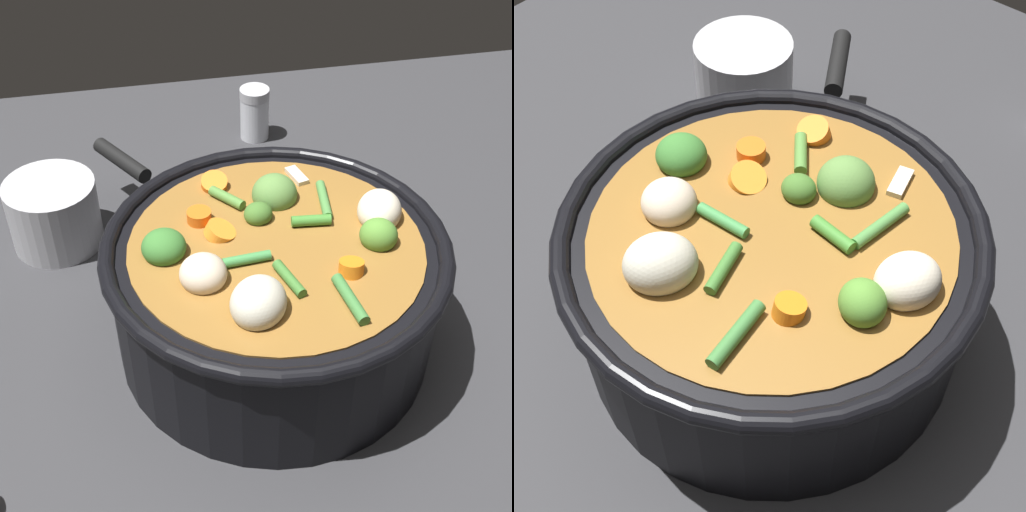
{
  "view_description": "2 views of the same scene",
  "coord_description": "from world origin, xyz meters",
  "views": [
    {
      "loc": [
        -0.48,
        0.12,
        0.54
      ],
      "look_at": [
        0.01,
        0.02,
        0.1
      ],
      "focal_mm": 51.51,
      "sensor_mm": 36.0,
      "label": 1
    },
    {
      "loc": [
        -0.27,
        -0.23,
        0.52
      ],
      "look_at": [
        -0.01,
        -0.01,
        0.11
      ],
      "focal_mm": 52.52,
      "sensor_mm": 36.0,
      "label": 2
    }
  ],
  "objects": [
    {
      "name": "cooking_pot",
      "position": [
        -0.0,
        0.0,
        0.07
      ],
      "size": [
        0.31,
        0.31,
        0.15
      ],
      "color": "black",
      "rests_on": "ground_plane"
    },
    {
      "name": "ground_plane",
      "position": [
        0.0,
        0.0,
        0.0
      ],
      "size": [
        1.1,
        1.1,
        0.0
      ],
      "primitive_type": "plane",
      "color": "#2D2D30"
    },
    {
      "name": "small_saucepan",
      "position": [
        0.2,
        0.2,
        0.04
      ],
      "size": [
        0.14,
        0.16,
        0.08
      ],
      "color": "#ADADB2",
      "rests_on": "ground_plane"
    }
  ]
}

